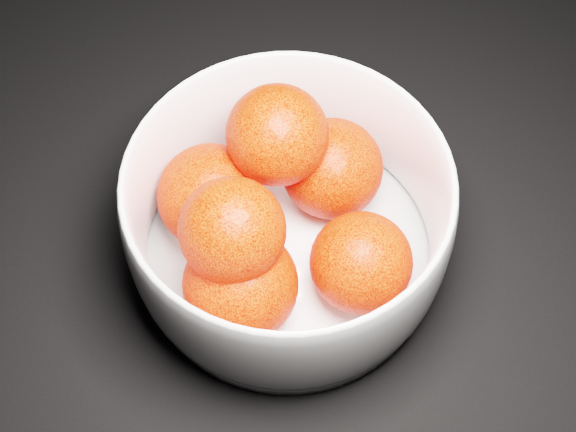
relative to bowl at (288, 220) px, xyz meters
name	(u,v)px	position (x,y,z in m)	size (l,w,h in m)	color
ground	(132,147)	(-0.07, 0.17, -0.06)	(3.00, 3.00, 0.00)	black
bowl	(288,220)	(0.00, 0.00, 0.00)	(0.25, 0.25, 0.12)	silver
orange_pile	(274,213)	(-0.01, 0.01, 0.01)	(0.19, 0.19, 0.13)	#FF240A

